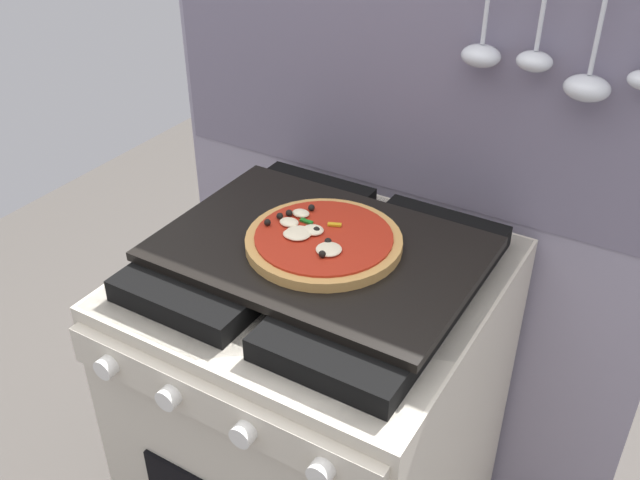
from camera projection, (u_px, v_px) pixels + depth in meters
kitchen_backsplash at (401, 222)px, 1.54m from camera, size 1.10×0.09×1.55m
stove at (320, 433)px, 1.49m from camera, size 0.60×0.64×0.90m
baking_tray at (320, 249)px, 1.24m from camera, size 0.54×0.38×0.02m
pizza_left at (324, 239)px, 1.23m from camera, size 0.27×0.27×0.03m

